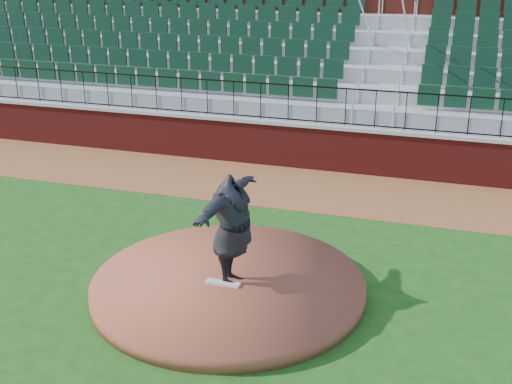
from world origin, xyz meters
The scene contains 10 objects.
ground centered at (0.00, 0.00, 0.00)m, with size 90.00×90.00×0.00m, color #1B4C15.
warning_track centered at (0.00, 5.40, 0.01)m, with size 34.00×3.20×0.01m, color brown.
field_wall centered at (0.00, 7.00, 0.60)m, with size 34.00×0.35×1.20m, color maroon.
wall_cap centered at (0.00, 7.00, 1.25)m, with size 34.00×0.45×0.10m, color #B7B7B7.
wall_railing centered at (0.00, 7.00, 1.80)m, with size 34.00×0.05×1.00m, color black, non-canonical shape.
seating_stands centered at (0.00, 9.72, 2.30)m, with size 34.00×5.10×4.60m, color gray, non-canonical shape.
concourse_wall centered at (0.00, 12.52, 2.75)m, with size 34.00×0.50×5.50m, color maroon.
pitchers_mound centered at (0.03, -0.28, 0.12)m, with size 4.96×4.96×0.25m, color brown.
pitching_rubber centered at (-0.01, -0.46, 0.27)m, with size 0.63×0.16×0.04m, color silver.
pitcher centered at (0.12, -0.30, 1.27)m, with size 2.52×0.68×2.05m, color black.
Camera 1 is at (3.71, -10.40, 6.09)m, focal length 47.05 mm.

